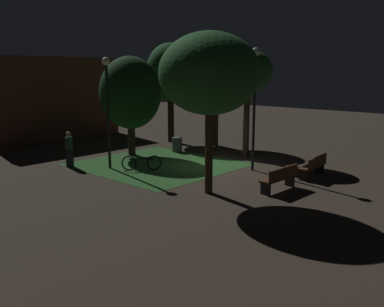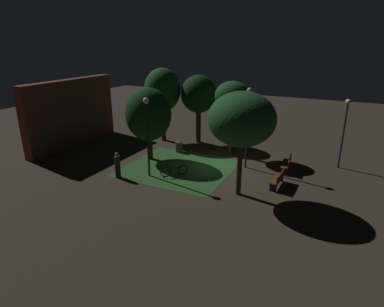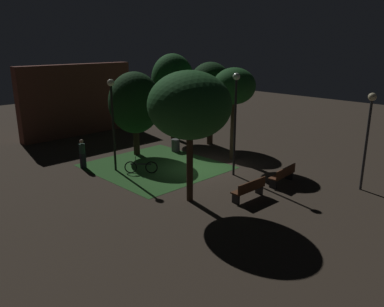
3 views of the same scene
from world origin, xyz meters
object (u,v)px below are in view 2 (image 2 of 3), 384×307
at_px(lamp_post_plaza_west, 147,125).
at_px(tree_near_wall, 162,90).
at_px(pedestrian, 117,164).
at_px(bench_corner, 287,163).
at_px(tree_left_canopy, 148,115).
at_px(tree_right_canopy, 232,97).
at_px(lamp_post_near_wall, 248,116).
at_px(bench_front_right, 278,178).
at_px(trash_bin, 179,147).
at_px(lamp_post_plaza_east, 345,122).
at_px(bicycle, 174,171).
at_px(tree_tall_center, 242,119).
at_px(tree_lawn_side, 199,95).

bearing_deg(lamp_post_plaza_west, tree_near_wall, 23.94).
distance_m(lamp_post_plaza_west, pedestrian, 3.06).
height_order(bench_corner, tree_left_canopy, tree_left_canopy).
xyz_separation_m(tree_right_canopy, lamp_post_near_wall, (-2.08, -1.84, -0.73)).
bearing_deg(lamp_post_near_wall, bench_front_right, -128.01).
bearing_deg(tree_left_canopy, pedestrian, -178.95).
bearing_deg(trash_bin, lamp_post_plaza_west, -173.90).
distance_m(tree_left_canopy, lamp_post_plaza_east, 12.68).
bearing_deg(pedestrian, lamp_post_near_wall, -52.27).
height_order(lamp_post_near_wall, lamp_post_plaza_east, lamp_post_near_wall).
height_order(bench_corner, tree_right_canopy, tree_right_canopy).
bearing_deg(lamp_post_plaza_east, bicycle, 123.45).
xyz_separation_m(tree_tall_center, tree_lawn_side, (7.65, 5.97, -0.27)).
xyz_separation_m(bench_corner, tree_tall_center, (-4.62, 1.73, 3.68)).
height_order(tree_left_canopy, tree_tall_center, tree_tall_center).
height_order(lamp_post_plaza_east, lamp_post_plaza_west, lamp_post_plaza_west).
distance_m(tree_right_canopy, tree_lawn_side, 3.72).
height_order(tree_right_canopy, lamp_post_plaza_west, tree_right_canopy).
xyz_separation_m(bench_front_right, lamp_post_plaza_west, (-1.97, 7.46, 2.78)).
relative_size(tree_near_wall, lamp_post_near_wall, 1.13).
distance_m(bench_front_right, bicycle, 6.22).
height_order(lamp_post_near_wall, lamp_post_plaza_west, lamp_post_near_wall).
xyz_separation_m(tree_near_wall, trash_bin, (-2.08, -2.54, -3.75)).
bearing_deg(trash_bin, bicycle, -155.49).
bearing_deg(lamp_post_plaza_west, tree_left_canopy, 31.88).
relative_size(tree_tall_center, lamp_post_plaza_east, 1.24).
xyz_separation_m(tree_right_canopy, pedestrian, (-7.09, 4.64, -3.36)).
height_order(bench_corner, tree_lawn_side, tree_lawn_side).
height_order(tree_right_canopy, lamp_post_plaza_east, tree_right_canopy).
xyz_separation_m(tree_near_wall, pedestrian, (-7.94, -1.50, -3.29)).
relative_size(bench_corner, bicycle, 1.42).
bearing_deg(bench_corner, bicycle, 123.09).
relative_size(tree_right_canopy, pedestrian, 3.29).
bearing_deg(lamp_post_near_wall, tree_near_wall, 69.84).
height_order(tree_lawn_side, trash_bin, tree_lawn_side).
bearing_deg(pedestrian, bicycle, -59.60).
xyz_separation_m(tree_left_canopy, tree_near_wall, (4.27, 1.43, 0.97)).
distance_m(tree_lawn_side, tree_near_wall, 2.93).
bearing_deg(bench_front_right, tree_near_wall, 64.96).
relative_size(bench_front_right, bench_corner, 0.99).
distance_m(tree_left_canopy, tree_lawn_side, 5.29).
bearing_deg(lamp_post_near_wall, trash_bin, 81.16).
height_order(tree_near_wall, pedestrian, tree_near_wall).
bearing_deg(bench_corner, pedestrian, 122.23).
bearing_deg(tree_left_canopy, lamp_post_plaza_east, -71.52).
bearing_deg(trash_bin, bench_corner, -91.22).
xyz_separation_m(tree_right_canopy, trash_bin, (-1.24, 3.59, -3.82)).
distance_m(bench_front_right, tree_right_canopy, 7.04).
xyz_separation_m(bench_corner, lamp_post_near_wall, (-0.67, 2.54, 3.00)).
bearing_deg(lamp_post_plaza_east, tree_tall_center, 144.75).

